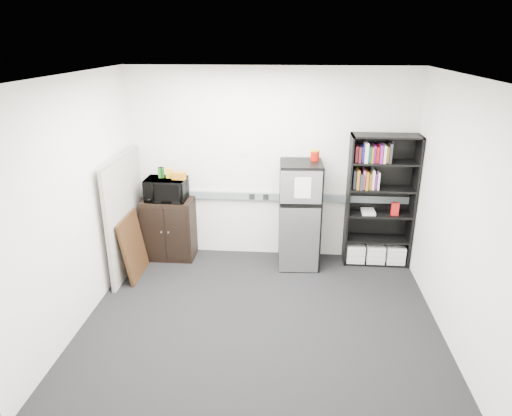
# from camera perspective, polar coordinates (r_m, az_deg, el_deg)

# --- Properties ---
(floor) EXTENTS (4.00, 4.00, 0.00)m
(floor) POSITION_cam_1_polar(r_m,az_deg,el_deg) (5.40, 0.60, -13.72)
(floor) COLOR black
(floor) RESTS_ON ground
(wall_back) EXTENTS (4.00, 0.02, 2.70)m
(wall_back) POSITION_cam_1_polar(r_m,az_deg,el_deg) (6.43, 1.75, 5.32)
(wall_back) COLOR white
(wall_back) RESTS_ON floor
(wall_right) EXTENTS (0.02, 3.50, 2.70)m
(wall_right) POSITION_cam_1_polar(r_m,az_deg,el_deg) (5.05, 23.92, -0.84)
(wall_right) COLOR white
(wall_right) RESTS_ON floor
(wall_left) EXTENTS (0.02, 3.50, 2.70)m
(wall_left) POSITION_cam_1_polar(r_m,az_deg,el_deg) (5.29, -21.51, 0.43)
(wall_left) COLOR white
(wall_left) RESTS_ON floor
(ceiling) EXTENTS (4.00, 3.50, 0.02)m
(ceiling) POSITION_cam_1_polar(r_m,az_deg,el_deg) (4.47, 0.73, 16.19)
(ceiling) COLOR white
(ceiling) RESTS_ON wall_back
(electrical_raceway) EXTENTS (3.92, 0.05, 0.10)m
(electrical_raceway) POSITION_cam_1_polar(r_m,az_deg,el_deg) (6.54, 1.69, 1.45)
(electrical_raceway) COLOR slate
(electrical_raceway) RESTS_ON wall_back
(wall_note) EXTENTS (0.14, 0.00, 0.10)m
(wall_note) POSITION_cam_1_polar(r_m,az_deg,el_deg) (6.40, -1.39, 7.10)
(wall_note) COLOR white
(wall_note) RESTS_ON wall_back
(bookshelf) EXTENTS (0.90, 0.34, 1.85)m
(bookshelf) POSITION_cam_1_polar(r_m,az_deg,el_deg) (6.50, 15.21, 0.70)
(bookshelf) COLOR black
(bookshelf) RESTS_ON floor
(cubicle_partition) EXTENTS (0.06, 1.30, 1.62)m
(cubicle_partition) POSITION_cam_1_polar(r_m,az_deg,el_deg) (6.36, -16.01, -0.79)
(cubicle_partition) COLOR gray
(cubicle_partition) RESTS_ON floor
(cabinet) EXTENTS (0.71, 0.48, 0.89)m
(cabinet) POSITION_cam_1_polar(r_m,az_deg,el_deg) (6.72, -10.78, -2.52)
(cabinet) COLOR black
(cabinet) RESTS_ON floor
(microwave) EXTENTS (0.57, 0.39, 0.31)m
(microwave) POSITION_cam_1_polar(r_m,az_deg,el_deg) (6.50, -11.16, 2.32)
(microwave) COLOR black
(microwave) RESTS_ON cabinet
(snack_box_a) EXTENTS (0.08, 0.06, 0.15)m
(snack_box_a) POSITION_cam_1_polar(r_m,az_deg,el_deg) (6.48, -11.78, 4.36)
(snack_box_a) COLOR #235E1B
(snack_box_a) RESTS_ON microwave
(snack_box_b) EXTENTS (0.08, 0.06, 0.15)m
(snack_box_b) POSITION_cam_1_polar(r_m,az_deg,el_deg) (6.48, -11.78, 4.36)
(snack_box_b) COLOR #0B340E
(snack_box_b) RESTS_ON microwave
(snack_box_c) EXTENTS (0.07, 0.05, 0.14)m
(snack_box_c) POSITION_cam_1_polar(r_m,az_deg,el_deg) (6.45, -10.85, 4.31)
(snack_box_c) COLOR yellow
(snack_box_c) RESTS_ON microwave
(snack_bag) EXTENTS (0.19, 0.12, 0.10)m
(snack_bag) POSITION_cam_1_polar(r_m,az_deg,el_deg) (6.37, -9.63, 4.00)
(snack_bag) COLOR #C57513
(snack_bag) RESTS_ON microwave
(refrigerator) EXTENTS (0.58, 0.61, 1.49)m
(refrigerator) POSITION_cam_1_polar(r_m,az_deg,el_deg) (6.30, 5.48, -0.89)
(refrigerator) COLOR black
(refrigerator) RESTS_ON floor
(coffee_can) EXTENTS (0.12, 0.12, 0.16)m
(coffee_can) POSITION_cam_1_polar(r_m,az_deg,el_deg) (6.18, 7.37, 6.67)
(coffee_can) COLOR #A71107
(coffee_can) RESTS_ON refrigerator
(framed_poster) EXTENTS (0.17, 0.66, 0.85)m
(framed_poster) POSITION_cam_1_polar(r_m,az_deg,el_deg) (6.31, -15.07, -4.67)
(framed_poster) COLOR black
(framed_poster) RESTS_ON floor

